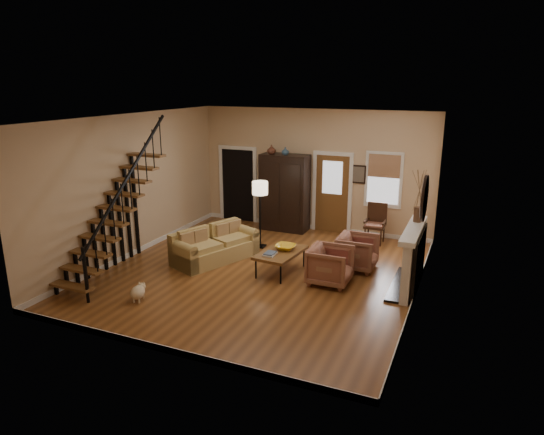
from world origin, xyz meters
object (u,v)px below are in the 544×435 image
at_px(coffee_table, 281,262).
at_px(floor_lamp, 260,215).
at_px(armchair_right, 357,252).
at_px(side_chair, 375,224).
at_px(sofa, 215,245).
at_px(armoire, 285,193).
at_px(armchair_left, 330,265).

relative_size(coffee_table, floor_lamp, 0.76).
height_order(armchair_right, side_chair, side_chair).
bearing_deg(sofa, armchair_right, 36.14).
relative_size(sofa, coffee_table, 1.58).
bearing_deg(armoire, floor_lamp, -90.01).
distance_m(sofa, floor_lamp, 1.45).
bearing_deg(floor_lamp, armoire, 89.99).
bearing_deg(side_chair, armchair_right, -89.70).
xyz_separation_m(floor_lamp, side_chair, (2.55, 1.42, -0.32)).
bearing_deg(coffee_table, sofa, 176.83).
distance_m(sofa, coffee_table, 1.67).
height_order(coffee_table, armchair_right, armchair_right).
distance_m(coffee_table, side_chair, 3.13).
bearing_deg(floor_lamp, coffee_table, -50.86).
height_order(armoire, sofa, armoire).
distance_m(coffee_table, armchair_left, 1.17).
height_order(armchair_right, floor_lamp, floor_lamp).
xyz_separation_m(sofa, floor_lamp, (0.57, 1.25, 0.46)).
bearing_deg(floor_lamp, armchair_left, -33.48).
height_order(coffee_table, armchair_left, armchair_left).
height_order(armoire, side_chair, armoire).
bearing_deg(coffee_table, armoire, 110.26).
relative_size(armchair_left, armchair_right, 1.01).
bearing_deg(coffee_table, armchair_right, 30.52).
xyz_separation_m(sofa, side_chair, (3.12, 2.67, 0.14)).
xyz_separation_m(armoire, side_chair, (2.55, -0.20, -0.54)).
xyz_separation_m(armchair_left, floor_lamp, (-2.24, 1.48, 0.45)).
xyz_separation_m(sofa, coffee_table, (1.66, -0.09, -0.13)).
bearing_deg(sofa, coffee_table, 19.11).
bearing_deg(armchair_left, armchair_right, -18.25).
relative_size(floor_lamp, side_chair, 1.63).
height_order(coffee_table, side_chair, side_chair).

